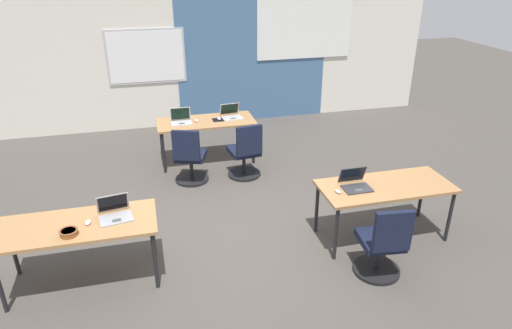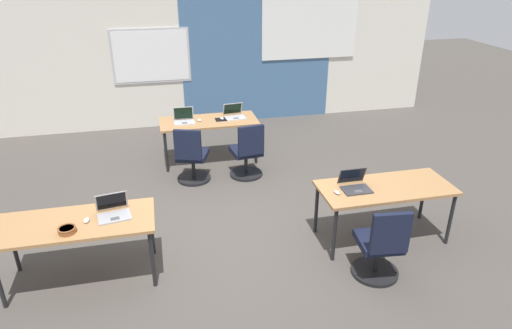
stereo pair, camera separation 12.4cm
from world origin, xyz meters
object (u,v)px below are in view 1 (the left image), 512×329
Objects in this scene: desk_far_center at (206,124)px; chair_far_right at (245,155)px; mouse_near_left_inner at (88,222)px; desk_near_right at (385,189)px; laptop_far_left at (181,120)px; mouse_far_left at (196,120)px; chair_far_left at (190,160)px; laptop_far_right at (231,115)px; desk_near_left at (77,229)px; chair_near_right_inner at (382,247)px; snack_bowl at (69,232)px; laptop_near_right_inner at (355,184)px; mouse_far_right at (219,119)px; laptop_near_left_inner at (115,213)px; mouse_near_right_inner at (338,191)px.

chair_far_right reaches higher than desk_far_center.
mouse_near_left_inner reaches higher than desk_far_center.
mouse_near_left_inner is at bearing -179.63° from desk_near_right.
laptop_far_left is 0.25m from mouse_far_left.
laptop_far_right is at bearing -117.08° from chair_far_left.
chair_near_right_inner is (3.12, -0.70, -0.28)m from desk_near_left.
laptop_far_left is (-2.15, 2.80, 0.11)m from desk_near_right.
desk_near_left is 3.11m from laptop_far_left.
desk_near_left is at bearing 180.00° from desk_near_right.
mouse_far_left is at bearing 61.26° from snack_bowl.
laptop_far_left reaches higher than laptop_near_right_inner.
snack_bowl is (-2.02, -2.98, 0.01)m from mouse_far_right.
chair_far_right is at bearing 121.89° from desk_near_right.
desk_far_center is 3.77m from chair_near_right_inner.
mouse_near_left_inner is at bearing -10.69° from desk_near_left.
laptop_near_left_inner is at bearing -108.76° from laptop_far_left.
laptop_far_left is at bearing 122.31° from laptop_near_right_inner.
snack_bowl is at bearing 36.87° from chair_far_right.
laptop_near_left_inner is (-2.73, 0.00, 0.00)m from laptop_near_right_inner.
snack_bowl is at bearing -133.55° from mouse_near_left_inner.
desk_near_left is at bearing 179.28° from mouse_near_right_inner.
chair_far_right is 8.64× the size of mouse_near_left_inner.
laptop_far_right is 1.09× the size of laptop_far_left.
mouse_near_right_inner is (0.63, -2.06, 0.36)m from chair_far_right.
laptop_far_right reaches higher than chair_near_right_inner.
laptop_near_right_inner is (1.52, -2.76, 0.03)m from mouse_far_left.
chair_far_right is 2.77× the size of laptop_near_right_inner.
mouse_far_left is (1.60, 2.80, 0.08)m from desk_near_left.
laptop_far_left reaches higher than chair_far_right.
desk_near_left is 1.00× the size of desk_far_center.
snack_bowl is (-1.64, -3.00, 0.02)m from mouse_far_left.
desk_near_left is 15.06× the size of mouse_far_left.
chair_near_right_inner is at bearing 100.58° from chair_far_right.
mouse_near_left_inner is (-1.85, -2.81, -0.00)m from mouse_far_right.
chair_far_left and chair_near_right_inner have the same top height.
chair_near_right_inner is (0.93, -3.56, -0.39)m from laptop_far_right.
mouse_far_right is at bearing -77.86° from chair_far_right.
laptop_far_right is 2.97m from laptop_near_right_inner.
laptop_far_right is 0.60m from mouse_far_left.
mouse_far_right is 3.60m from snack_bowl.
desk_near_right is 4.82× the size of laptop_near_right_inner.
laptop_far_right is 0.96× the size of laptop_near_left_inner.
desk_far_center is 15.03× the size of mouse_near_left_inner.
laptop_far_right reaches higher than desk_near_right.
desk_near_right is at bearing -55.79° from mouse_far_left.
laptop_far_left is at bearing 65.06° from snack_bowl.
mouse_near_right_inner is 0.80m from chair_near_right_inner.
chair_far_left is (-0.86, 0.03, 0.00)m from chair_far_right.
chair_far_left is at bearing 135.93° from desk_near_right.
laptop_far_right is 3.70m from chair_near_right_inner.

